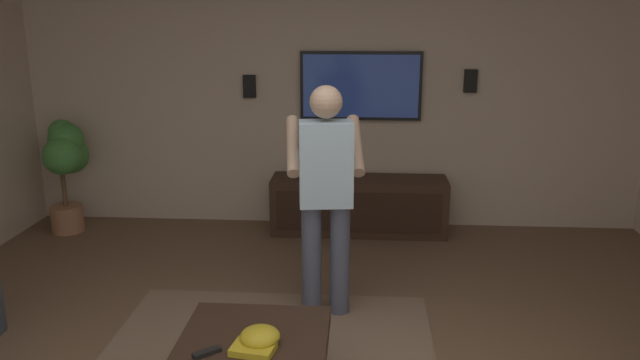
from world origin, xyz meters
TOP-DOWN VIEW (x-y plane):
  - wall_back_tv at (3.25, 0.00)m, footprint 0.10×6.29m
  - media_console at (2.92, -0.28)m, footprint 0.45×1.70m
  - tv at (3.16, -0.28)m, footprint 0.05×1.18m
  - person_standing at (1.20, -0.06)m, footprint 0.58×0.58m
  - potted_plant_tall at (2.77, 2.56)m, footprint 0.56×0.40m
  - bowl at (0.02, 0.22)m, footprint 0.21×0.21m
  - remote_white at (-0.03, 0.27)m, footprint 0.16×0.08m
  - remote_black at (-0.10, 0.48)m, footprint 0.13×0.14m
  - book at (-0.05, 0.24)m, footprint 0.20×0.24m
  - vase_round at (2.90, 0.20)m, footprint 0.22×0.22m
  - wall_speaker_left at (3.17, -1.33)m, footprint 0.06×0.12m
  - wall_speaker_right at (3.17, 0.81)m, footprint 0.06×0.12m

SIDE VIEW (x-z plane):
  - media_console at x=2.92m, z-range 0.00..0.55m
  - remote_white at x=-0.03m, z-range 0.40..0.42m
  - remote_black at x=-0.10m, z-range 0.40..0.42m
  - book at x=-0.05m, z-range 0.40..0.44m
  - bowl at x=0.02m, z-range 0.40..0.50m
  - vase_round at x=2.90m, z-range 0.55..0.77m
  - potted_plant_tall at x=2.77m, z-range 0.17..1.28m
  - person_standing at x=1.20m, z-range 0.11..1.75m
  - wall_back_tv at x=3.25m, z-range 0.00..2.65m
  - wall_speaker_right at x=3.17m, z-range 1.29..1.51m
  - tv at x=3.16m, z-range 1.08..1.75m
  - wall_speaker_left at x=3.17m, z-range 1.36..1.58m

